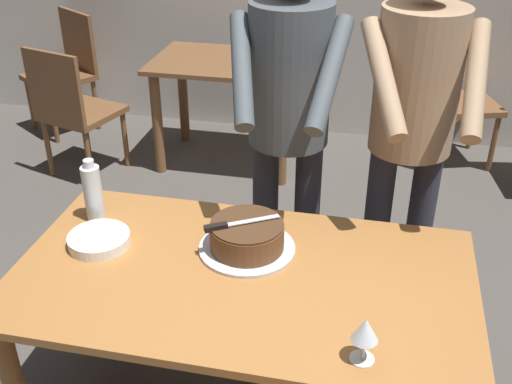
{
  "coord_description": "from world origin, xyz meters",
  "views": [
    {
      "loc": [
        0.39,
        -1.59,
        2.0
      ],
      "look_at": [
        -0.01,
        0.29,
        0.9
      ],
      "focal_mm": 43.03,
      "sensor_mm": 36.0,
      "label": 1
    }
  ],
  "objects_px": {
    "water_bottle": "(93,192)",
    "background_chair_3": "(73,108)",
    "person_standing_beside": "(413,119)",
    "cake_on_platter": "(247,237)",
    "background_chair_1": "(67,67)",
    "cake_knife": "(227,225)",
    "plate_stack": "(99,240)",
    "wine_glass_near": "(365,331)",
    "main_dining_table": "(242,300)",
    "person_cutting_cake": "(289,112)",
    "background_table": "(228,83)",
    "background_chair_2": "(454,96)"
  },
  "relations": [
    {
      "from": "water_bottle",
      "to": "background_chair_3",
      "type": "bearing_deg",
      "value": 120.65
    },
    {
      "from": "person_standing_beside",
      "to": "cake_on_platter",
      "type": "bearing_deg",
      "value": -135.34
    },
    {
      "from": "background_chair_1",
      "to": "water_bottle",
      "type": "bearing_deg",
      "value": -59.6
    },
    {
      "from": "cake_knife",
      "to": "plate_stack",
      "type": "relative_size",
      "value": 1.11
    },
    {
      "from": "cake_on_platter",
      "to": "wine_glass_near",
      "type": "bearing_deg",
      "value": -46.16
    },
    {
      "from": "main_dining_table",
      "to": "cake_knife",
      "type": "distance_m",
      "value": 0.26
    },
    {
      "from": "main_dining_table",
      "to": "person_cutting_cake",
      "type": "height_order",
      "value": "person_cutting_cake"
    },
    {
      "from": "cake_knife",
      "to": "person_standing_beside",
      "type": "distance_m",
      "value": 0.85
    },
    {
      "from": "person_standing_beside",
      "to": "main_dining_table",
      "type": "bearing_deg",
      "value": -127.85
    },
    {
      "from": "water_bottle",
      "to": "person_standing_beside",
      "type": "bearing_deg",
      "value": 21.51
    },
    {
      "from": "main_dining_table",
      "to": "cake_on_platter",
      "type": "relative_size",
      "value": 4.52
    },
    {
      "from": "wine_glass_near",
      "to": "person_standing_beside",
      "type": "distance_m",
      "value": 1.01
    },
    {
      "from": "background_chair_1",
      "to": "background_chair_3",
      "type": "distance_m",
      "value": 0.88
    },
    {
      "from": "cake_on_platter",
      "to": "cake_knife",
      "type": "xyz_separation_m",
      "value": [
        -0.06,
        -0.04,
        0.06
      ]
    },
    {
      "from": "wine_glass_near",
      "to": "background_table",
      "type": "distance_m",
      "value": 2.79
    },
    {
      "from": "water_bottle",
      "to": "background_chair_1",
      "type": "height_order",
      "value": "water_bottle"
    },
    {
      "from": "background_chair_1",
      "to": "background_chair_2",
      "type": "height_order",
      "value": "same"
    },
    {
      "from": "cake_on_platter",
      "to": "background_chair_2",
      "type": "relative_size",
      "value": 0.38
    },
    {
      "from": "main_dining_table",
      "to": "background_table",
      "type": "relative_size",
      "value": 1.54
    },
    {
      "from": "person_cutting_cake",
      "to": "person_standing_beside",
      "type": "relative_size",
      "value": 1.0
    },
    {
      "from": "wine_glass_near",
      "to": "person_cutting_cake",
      "type": "xyz_separation_m",
      "value": [
        -0.37,
        0.95,
        0.22
      ]
    },
    {
      "from": "wine_glass_near",
      "to": "person_standing_beside",
      "type": "xyz_separation_m",
      "value": [
        0.1,
        0.98,
        0.22
      ]
    },
    {
      "from": "person_standing_beside",
      "to": "background_chair_1",
      "type": "height_order",
      "value": "person_standing_beside"
    },
    {
      "from": "background_table",
      "to": "background_chair_1",
      "type": "relative_size",
      "value": 1.11
    },
    {
      "from": "main_dining_table",
      "to": "background_table",
      "type": "bearing_deg",
      "value": 105.68
    },
    {
      "from": "main_dining_table",
      "to": "background_chair_1",
      "type": "xyz_separation_m",
      "value": [
        -2.01,
        2.59,
        -0.14
      ]
    },
    {
      "from": "cake_on_platter",
      "to": "water_bottle",
      "type": "bearing_deg",
      "value": 172.63
    },
    {
      "from": "background_chair_2",
      "to": "background_table",
      "type": "bearing_deg",
      "value": -168.3
    },
    {
      "from": "main_dining_table",
      "to": "background_chair_1",
      "type": "height_order",
      "value": "background_chair_1"
    },
    {
      "from": "water_bottle",
      "to": "cake_on_platter",
      "type": "bearing_deg",
      "value": -7.37
    },
    {
      "from": "wine_glass_near",
      "to": "background_chair_2",
      "type": "height_order",
      "value": "background_chair_2"
    },
    {
      "from": "water_bottle",
      "to": "background_chair_2",
      "type": "xyz_separation_m",
      "value": [
        1.5,
        2.36,
        -0.37
      ]
    },
    {
      "from": "wine_glass_near",
      "to": "water_bottle",
      "type": "height_order",
      "value": "water_bottle"
    },
    {
      "from": "background_table",
      "to": "background_chair_3",
      "type": "distance_m",
      "value": 1.04
    },
    {
      "from": "main_dining_table",
      "to": "water_bottle",
      "type": "bearing_deg",
      "value": 160.59
    },
    {
      "from": "cake_knife",
      "to": "background_chair_2",
      "type": "height_order",
      "value": "background_chair_2"
    },
    {
      "from": "cake_knife",
      "to": "background_chair_2",
      "type": "xyz_separation_m",
      "value": [
        0.95,
        2.47,
        -0.37
      ]
    },
    {
      "from": "background_chair_2",
      "to": "plate_stack",
      "type": "bearing_deg",
      "value": -119.28
    },
    {
      "from": "plate_stack",
      "to": "background_chair_1",
      "type": "distance_m",
      "value": 2.94
    },
    {
      "from": "main_dining_table",
      "to": "person_cutting_cake",
      "type": "bearing_deg",
      "value": 86.29
    },
    {
      "from": "cake_on_platter",
      "to": "plate_stack",
      "type": "xyz_separation_m",
      "value": [
        -0.52,
        -0.08,
        -0.03
      ]
    },
    {
      "from": "main_dining_table",
      "to": "background_chair_3",
      "type": "bearing_deg",
      "value": 130.77
    },
    {
      "from": "wine_glass_near",
      "to": "water_bottle",
      "type": "distance_m",
      "value": 1.16
    },
    {
      "from": "person_cutting_cake",
      "to": "person_standing_beside",
      "type": "bearing_deg",
      "value": 3.6
    },
    {
      "from": "water_bottle",
      "to": "background_chair_1",
      "type": "xyz_separation_m",
      "value": [
        -1.39,
        2.37,
        -0.37
      ]
    },
    {
      "from": "cake_on_platter",
      "to": "plate_stack",
      "type": "distance_m",
      "value": 0.53
    },
    {
      "from": "cake_knife",
      "to": "person_standing_beside",
      "type": "relative_size",
      "value": 0.14
    },
    {
      "from": "cake_on_platter",
      "to": "background_chair_2",
      "type": "bearing_deg",
      "value": 69.93
    },
    {
      "from": "background_chair_1",
      "to": "background_chair_2",
      "type": "bearing_deg",
      "value": -0.22
    },
    {
      "from": "person_cutting_cake",
      "to": "background_chair_3",
      "type": "distance_m",
      "value": 2.08
    }
  ]
}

